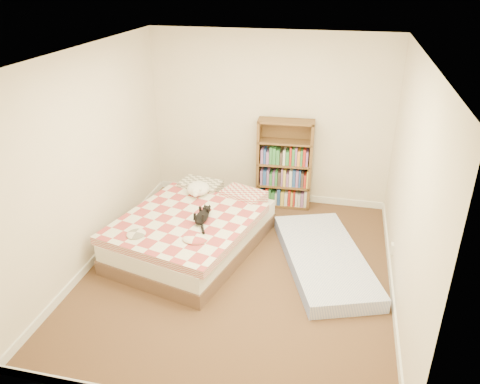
% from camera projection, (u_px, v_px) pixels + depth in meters
% --- Properties ---
extents(room, '(3.51, 4.01, 2.51)m').
position_uv_depth(room, '(239.00, 178.00, 5.02)').
color(room, '#4B3720').
rests_on(room, ground).
extents(bed, '(1.87, 2.31, 0.54)m').
position_uv_depth(bed, '(194.00, 229.00, 5.92)').
color(bed, brown).
rests_on(bed, room).
extents(bookshelf, '(0.81, 0.30, 1.32)m').
position_uv_depth(bookshelf, '(284.00, 173.00, 6.87)').
color(bookshelf, brown).
rests_on(bookshelf, room).
extents(floor_mattress, '(1.44, 2.07, 0.17)m').
position_uv_depth(floor_mattress, '(324.00, 259.00, 5.61)').
color(floor_mattress, '#7B8BCE').
rests_on(floor_mattress, room).
extents(black_cat, '(0.18, 0.55, 0.13)m').
position_uv_depth(black_cat, '(203.00, 216.00, 5.62)').
color(black_cat, black).
rests_on(black_cat, bed).
extents(white_dog, '(0.44, 0.45, 0.16)m').
position_uv_depth(white_dog, '(199.00, 189.00, 6.24)').
color(white_dog, white).
rests_on(white_dog, bed).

